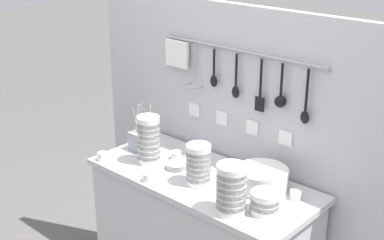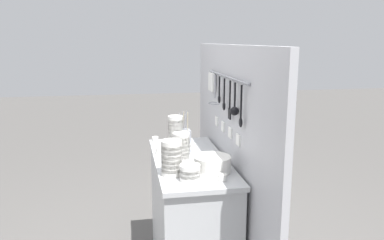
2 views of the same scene
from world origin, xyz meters
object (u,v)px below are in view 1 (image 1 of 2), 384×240
Objects in this scene: bowl_stack_short_front at (149,140)px; steel_mixing_bowl at (177,166)px; cup_back_right at (176,155)px; cutlery_caddy at (142,140)px; cup_edge_far at (102,156)px; bowl_stack_wide_centre at (231,189)px; cup_back_left at (229,167)px; bowl_stack_tall_left at (199,165)px; cup_front_left at (296,195)px; cup_front_right at (148,177)px; bowl_stack_nested_right at (265,202)px; plate_stack at (262,179)px.

steel_mixing_bowl is (0.15, 0.04, -0.11)m from bowl_stack_short_front.
cutlery_caddy is at bearing -169.60° from cup_back_right.
cup_back_right is (0.27, 0.27, 0.00)m from cup_edge_far.
steel_mixing_bowl is (-0.46, 0.15, -0.10)m from bowl_stack_wide_centre.
steel_mixing_bowl is at bearing -143.74° from cup_back_left.
cup_back_right is (0.07, 0.12, -0.10)m from bowl_stack_short_front.
cutlery_caddy is at bearing 169.61° from bowl_stack_tall_left.
steel_mixing_bowl is at bearing -8.15° from cutlery_caddy.
cup_front_left is 0.68m from cup_back_right.
cup_back_left is 1.00× the size of cup_front_right.
cutlery_caddy reaches higher than cup_back_right.
bowl_stack_nested_right reaches higher than cup_back_left.
cutlery_caddy is (-0.75, 0.19, -0.06)m from bowl_stack_wide_centre.
bowl_stack_short_front is 0.18m from cutlery_caddy.
cup_edge_far is (-0.81, -0.04, -0.09)m from bowl_stack_wide_centre.
cup_back_right is (-0.27, 0.13, -0.08)m from bowl_stack_tall_left.
steel_mixing_bowl is 0.26m from cup_back_left.
bowl_stack_short_front is at bearing -151.40° from cup_back_left.
cup_front_right is (-0.22, -0.34, 0.00)m from cup_back_left.
bowl_stack_nested_right is 0.16m from bowl_stack_wide_centre.
cup_front_left is 1.00× the size of cup_edge_far.
cup_front_right is (-0.20, -0.14, -0.08)m from bowl_stack_tall_left.
steel_mixing_bowl is 0.40m from cup_edge_far.
bowl_stack_tall_left is 0.84× the size of plate_stack.
bowl_stack_wide_centre is at bearing 4.60° from cup_front_right.
cup_back_left is (0.50, 0.11, -0.03)m from cutlery_caddy.
bowl_stack_wide_centre is at bearing -137.89° from bowl_stack_nested_right.
cutlery_caddy is 0.24m from cup_edge_far.
bowl_stack_tall_left is (0.34, -0.00, -0.03)m from bowl_stack_short_front.
bowl_stack_wide_centre is 4.33× the size of cup_back_left.
cutlery_caddy is 5.04× the size of cup_back_right.
bowl_stack_wide_centre reaches higher than plate_stack.
cutlery_caddy is at bearing 141.36° from cup_front_right.
cup_edge_far is at bearing -135.50° from cup_back_right.
cup_back_right is (-0.54, 0.23, -0.09)m from bowl_stack_wide_centre.
cup_front_left is (0.17, 0.02, -0.03)m from plate_stack.
bowl_stack_wide_centre reaches higher than bowl_stack_tall_left.
cup_front_left is (0.39, -0.02, 0.00)m from cup_back_left.
cutlery_caddy is (-0.48, 0.09, -0.04)m from bowl_stack_tall_left.
cup_back_right is at bearing -176.13° from plate_stack.
bowl_stack_short_front is 0.23m from cup_front_right.
bowl_stack_nested_right is 0.19m from cup_front_left.
bowl_stack_wide_centre is at bearing -116.84° from cup_front_left.
steel_mixing_bowl is 2.00× the size of cup_back_left.
cup_front_right is at bearing -166.85° from bowl_stack_nested_right.
cup_front_right is at bearing -175.40° from bowl_stack_wide_centre.
bowl_stack_short_front is 1.26× the size of bowl_stack_tall_left.
bowl_stack_short_front is 4.85× the size of cup_back_left.
bowl_stack_tall_left is 0.46m from cup_front_left.
bowl_stack_short_front is 2.04× the size of bowl_stack_nested_right.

